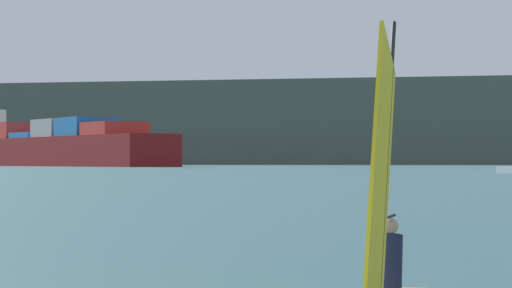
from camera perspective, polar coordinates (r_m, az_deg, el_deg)
name	(u,v)px	position (r m, az deg, el deg)	size (l,w,h in m)	color
windsurfer	(387,238)	(15.41, 6.72, -4.80)	(0.96, 4.19, 4.26)	orange
cargo_ship	(46,146)	(509.06, -10.65, -0.13)	(153.77, 159.95, 34.24)	maroon
distant_headland	(369,127)	(822.27, 5.79, 0.88)	(1126.87, 235.15, 54.91)	#4C564C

